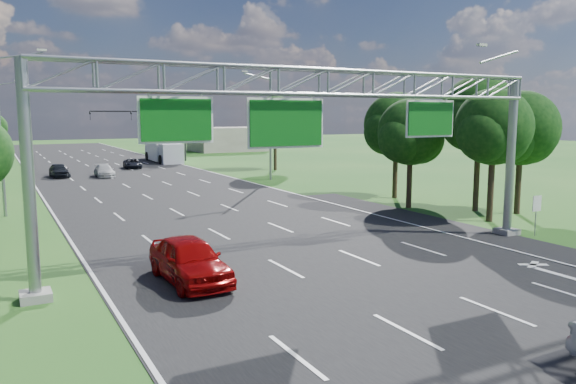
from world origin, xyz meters
TOP-DOWN VIEW (x-y plane):
  - ground at (0.00, 30.00)m, footprint 220.00×220.00m
  - road at (0.00, 30.00)m, footprint 18.00×180.00m
  - road_flare at (10.20, 14.00)m, footprint 3.00×30.00m
  - sign_gantry at (0.33, 12.00)m, footprint 23.50×1.00m
  - regulatory_sign at (12.40, 10.98)m, footprint 0.60×0.08m
  - traffic_signal at (7.48, 65.00)m, footprint 12.21×0.24m
  - streetlight_l_near at (-11.30, 30.00)m, footprint 2.97×0.22m
  - streetlight_r_mid at (11.30, 40.00)m, footprint 2.97×0.22m
  - tree_cluster_right at (14.80, 19.19)m, footprint 9.91×14.60m
  - tree_verge_rd at (16.08, 48.04)m, footprint 5.76×4.80m
  - tree_verge_re at (14.08, 78.04)m, footprint 5.76×4.80m
  - building_right at (24.00, 82.00)m, footprint 12.00×9.00m
  - red_coupe at (-5.75, 11.62)m, footprint 2.15×5.04m
  - car_queue_a at (-2.15, 50.03)m, footprint 1.80×4.17m
  - car_queue_b at (2.33, 57.70)m, footprint 2.23×4.11m
  - car_queue_c at (-6.18, 51.67)m, footprint 1.83×4.11m
  - box_truck at (8.00, 65.15)m, footprint 2.91×9.54m

SIDE VIEW (x-z plane):
  - ground at x=0.00m, z-range 0.00..0.00m
  - road at x=0.00m, z-range -0.01..0.01m
  - road_flare at x=10.20m, z-range -0.01..0.01m
  - car_queue_b at x=2.33m, z-range 0.00..1.09m
  - car_queue_a at x=-2.15m, z-range 0.00..1.20m
  - car_queue_c at x=-6.18m, z-range 0.00..1.37m
  - red_coupe at x=-5.75m, z-range 0.00..1.70m
  - regulatory_sign at x=12.40m, z-range 0.46..2.56m
  - box_truck at x=8.00m, z-range -0.07..3.53m
  - building_right at x=24.00m, z-range 0.00..4.00m
  - traffic_signal at x=7.48m, z-range 1.67..8.67m
  - tree_verge_re at x=14.08m, z-range 1.28..9.12m
  - tree_cluster_right at x=14.80m, z-range 0.97..9.65m
  - streetlight_l_near at x=-11.30m, z-range 0.50..10.66m
  - streetlight_r_mid at x=11.30m, z-range 0.50..10.66m
  - tree_verge_rd at x=16.08m, z-range 1.49..9.77m
  - sign_gantry at x=0.33m, z-range 2.11..11.67m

